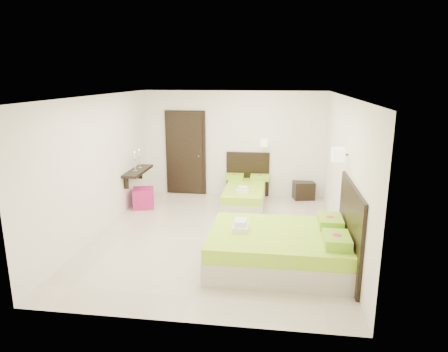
# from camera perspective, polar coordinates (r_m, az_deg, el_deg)

# --- Properties ---
(floor) EXTENTS (5.50, 5.50, 0.00)m
(floor) POSITION_cam_1_polar(r_m,az_deg,el_deg) (7.63, -1.06, -8.56)
(floor) COLOR beige
(floor) RESTS_ON ground
(bed_single) EXTENTS (1.07, 1.78, 1.47)m
(bed_single) POSITION_cam_1_polar(r_m,az_deg,el_deg) (9.33, 3.02, -2.53)
(bed_single) COLOR beige
(bed_single) RESTS_ON ground
(bed_double) EXTENTS (2.19, 1.86, 1.81)m
(bed_double) POSITION_cam_1_polar(r_m,az_deg,el_deg) (6.45, 8.55, -10.00)
(bed_double) COLOR beige
(bed_double) RESTS_ON ground
(nightstand) EXTENTS (0.57, 0.52, 0.43)m
(nightstand) POSITION_cam_1_polar(r_m,az_deg,el_deg) (10.01, 11.25, -1.97)
(nightstand) COLOR black
(nightstand) RESTS_ON ground
(ottoman) EXTENTS (0.56, 0.56, 0.45)m
(ottoman) POSITION_cam_1_polar(r_m,az_deg,el_deg) (9.33, -11.42, -3.11)
(ottoman) COLOR #A61656
(ottoman) RESTS_ON ground
(door) EXTENTS (1.02, 0.15, 2.14)m
(door) POSITION_cam_1_polar(r_m,az_deg,el_deg) (10.10, -5.49, 3.26)
(door) COLOR black
(door) RESTS_ON ground
(console_shelf) EXTENTS (0.35, 1.20, 0.78)m
(console_shelf) POSITION_cam_1_polar(r_m,az_deg,el_deg) (9.37, -12.26, 0.68)
(console_shelf) COLOR black
(console_shelf) RESTS_ON ground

